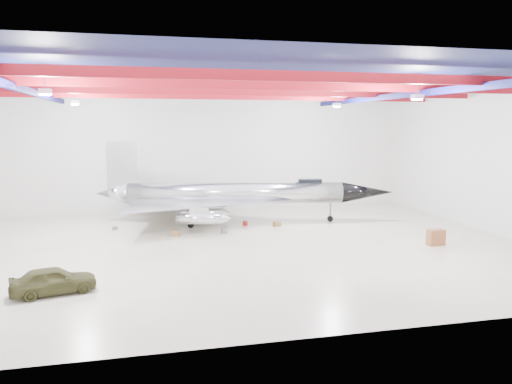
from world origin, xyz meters
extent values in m
plane|color=#BFB398|center=(0.00, 0.00, 0.00)|extent=(40.00, 40.00, 0.00)
plane|color=silver|center=(0.00, 15.00, 5.50)|extent=(40.00, 0.00, 40.00)
plane|color=silver|center=(20.00, 0.00, 5.50)|extent=(0.00, 30.00, 30.00)
plane|color=#0A0F38|center=(0.00, 0.00, 11.00)|extent=(40.00, 40.00, 0.00)
cube|color=maroon|center=(0.00, -9.00, 10.40)|extent=(39.50, 0.25, 0.50)
cube|color=maroon|center=(0.00, -3.00, 10.40)|extent=(39.50, 0.25, 0.50)
cube|color=maroon|center=(0.00, 3.00, 10.40)|extent=(39.50, 0.25, 0.50)
cube|color=maroon|center=(0.00, 9.00, 10.40)|extent=(39.50, 0.25, 0.50)
cube|color=#0C0D4C|center=(-12.00, 0.00, 10.10)|extent=(0.25, 29.50, 0.40)
cube|color=#0C0D4C|center=(12.00, 0.00, 10.10)|extent=(0.25, 29.50, 0.40)
cube|color=silver|center=(-10.00, -6.00, 9.70)|extent=(0.55, 0.55, 0.25)
cube|color=silver|center=(10.00, -6.00, 9.70)|extent=(0.55, 0.55, 0.25)
cube|color=silver|center=(-10.00, 6.00, 9.70)|extent=(0.55, 0.55, 0.25)
cube|color=silver|center=(10.00, 6.00, 9.70)|extent=(0.55, 0.55, 0.25)
cylinder|color=silver|center=(2.05, 8.11, 2.48)|extent=(17.70, 5.17, 1.77)
cone|color=black|center=(12.90, 5.96, 2.48)|extent=(4.68, 2.59, 1.77)
cone|color=silver|center=(-7.93, 10.08, 2.48)|extent=(2.95, 2.25, 1.77)
cube|color=silver|center=(-7.06, 9.91, 4.78)|extent=(2.45, 0.58, 3.98)
cube|color=black|center=(8.13, 6.91, 3.41)|extent=(2.05, 1.07, 0.44)
cylinder|color=silver|center=(-1.49, 3.85, 1.24)|extent=(3.45, 1.43, 0.80)
cylinder|color=silver|center=(-1.06, 6.02, 1.24)|extent=(3.45, 1.43, 0.80)
cylinder|color=silver|center=(-0.04, 11.23, 1.24)|extent=(3.45, 1.43, 0.80)
cylinder|color=silver|center=(0.39, 13.40, 1.24)|extent=(3.45, 1.43, 0.80)
cylinder|color=#59595B|center=(9.86, 6.56, 0.80)|extent=(0.16, 0.16, 1.59)
cylinder|color=black|center=(9.86, 6.56, 0.25)|extent=(0.52, 0.29, 0.50)
cylinder|color=#59595B|center=(-1.85, 6.62, 0.80)|extent=(0.16, 0.16, 1.59)
cylinder|color=black|center=(-1.85, 6.62, 0.25)|extent=(0.52, 0.29, 0.50)
cylinder|color=#59595B|center=(-0.99, 10.96, 0.80)|extent=(0.16, 0.16, 1.59)
cylinder|color=black|center=(-0.99, 10.96, 0.25)|extent=(0.52, 0.29, 0.50)
imported|color=#3B3B1D|center=(-9.89, -7.35, 0.67)|extent=(4.23, 2.53, 1.35)
cube|color=brown|center=(13.72, -2.89, 0.54)|extent=(1.21, 0.67, 1.07)
cube|color=olive|center=(-3.22, 3.98, 0.20)|extent=(0.69, 0.61, 0.40)
cube|color=maroon|center=(-1.71, 8.22, 0.14)|extent=(0.42, 0.33, 0.29)
cylinder|color=#59595B|center=(0.39, 4.09, 0.23)|extent=(0.62, 0.62, 0.46)
cube|color=olive|center=(4.97, 5.71, 0.19)|extent=(0.67, 0.61, 0.39)
cube|color=#59595B|center=(-7.66, 7.29, 0.14)|extent=(0.46, 0.41, 0.28)
cylinder|color=maroon|center=(2.55, 6.66, 0.17)|extent=(0.51, 0.51, 0.35)
camera|label=1|loc=(-5.71, -32.20, 8.12)|focal=35.00mm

